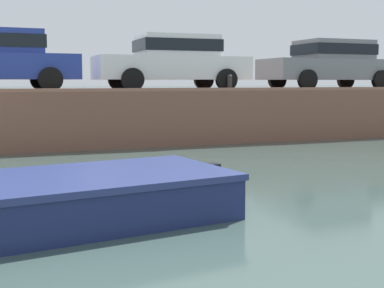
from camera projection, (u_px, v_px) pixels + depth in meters
The scene contains 6 objects.
ground_plane at pixel (160, 205), 7.40m from camera, with size 400.00×400.00×0.00m, color #384C47.
far_quay_wall at pixel (66, 115), 15.86m from camera, with size 60.00×6.00×1.46m, color brown.
far_wall_coping at pixel (82, 90), 13.10m from camera, with size 60.00×0.24×0.08m, color #925F4C.
car_centre_white at pixel (173, 60), 15.11m from camera, with size 4.32×2.02×1.54m.
car_right_inner_grey at pixel (330, 63), 16.99m from camera, with size 4.36×1.95×1.54m.
mooring_bollard_east at pixel (230, 82), 14.63m from camera, with size 0.15×0.15×0.44m.
Camera 1 is at (-2.18, -0.72, 1.70)m, focal length 50.00 mm.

